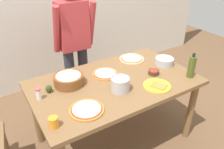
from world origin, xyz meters
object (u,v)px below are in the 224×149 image
at_px(person_cook, 74,41).
at_px(mixing_bowl_steel, 164,61).
at_px(pizza_second_cooked, 105,74).
at_px(olive_oil_bottle, 192,67).
at_px(plate_with_slice, 157,86).
at_px(pizza_raw_on_board, 132,59).
at_px(cup_orange, 54,122).
at_px(salt_shaker, 39,94).
at_px(dining_table, 115,89).
at_px(popcorn_bowl, 69,79).
at_px(steel_pot, 120,84).
at_px(pizza_cooked_on_tray, 87,109).
at_px(small_sauce_bowl, 154,72).
at_px(avocado, 49,89).

height_order(person_cook, mixing_bowl_steel, person_cook).
distance_m(pizza_second_cooked, olive_oil_bottle, 0.86).
relative_size(person_cook, plate_with_slice, 6.23).
relative_size(pizza_second_cooked, olive_oil_bottle, 1.04).
relative_size(person_cook, pizza_raw_on_board, 5.71).
bearing_deg(cup_orange, olive_oil_bottle, -0.73).
distance_m(person_cook, salt_shaker, 0.92).
xyz_separation_m(pizza_second_cooked, olive_oil_bottle, (0.70, -0.48, 0.10)).
distance_m(dining_table, popcorn_bowl, 0.46).
relative_size(plate_with_slice, steel_pot, 1.50).
height_order(person_cook, pizza_cooked_on_tray, person_cook).
xyz_separation_m(pizza_cooked_on_tray, pizza_second_cooked, (0.42, 0.42, -0.00)).
xyz_separation_m(pizza_cooked_on_tray, cup_orange, (-0.28, -0.05, 0.03)).
height_order(plate_with_slice, cup_orange, cup_orange).
distance_m(mixing_bowl_steel, olive_oil_bottle, 0.34).
relative_size(steel_pot, salt_shaker, 1.64).
distance_m(pizza_raw_on_board, small_sauce_bowl, 0.40).
distance_m(person_cook, popcorn_bowl, 0.67).
distance_m(small_sauce_bowl, olive_oil_bottle, 0.37).
height_order(pizza_raw_on_board, steel_pot, steel_pot).
relative_size(pizza_raw_on_board, mixing_bowl_steel, 1.42).
bearing_deg(olive_oil_bottle, pizza_second_cooked, 145.43).
bearing_deg(pizza_cooked_on_tray, cup_orange, -170.96).
relative_size(pizza_second_cooked, small_sauce_bowl, 2.42).
distance_m(mixing_bowl_steel, steel_pot, 0.72).
xyz_separation_m(pizza_raw_on_board, small_sauce_bowl, (-0.01, -0.40, 0.02)).
height_order(pizza_cooked_on_tray, cup_orange, cup_orange).
relative_size(olive_oil_bottle, avocado, 3.66).
height_order(dining_table, olive_oil_bottle, olive_oil_bottle).
bearing_deg(salt_shaker, avocado, 29.40).
distance_m(pizza_second_cooked, popcorn_bowl, 0.39).
xyz_separation_m(person_cook, avocado, (-0.52, -0.61, -0.14)).
height_order(pizza_second_cooked, plate_with_slice, plate_with_slice).
height_order(dining_table, pizza_raw_on_board, pizza_raw_on_board).
height_order(pizza_second_cooked, small_sauce_bowl, small_sauce_bowl).
bearing_deg(pizza_raw_on_board, person_cook, 138.47).
bearing_deg(olive_oil_bottle, dining_table, 154.86).
bearing_deg(small_sauce_bowl, person_cook, 120.21).
bearing_deg(steel_pot, mixing_bowl_steel, 13.70).
bearing_deg(dining_table, avocado, 166.06).
bearing_deg(pizza_cooked_on_tray, salt_shaker, 128.30).
bearing_deg(pizza_raw_on_board, avocado, -171.39).
distance_m(pizza_cooked_on_tray, salt_shaker, 0.45).
bearing_deg(pizza_cooked_on_tray, steel_pot, 14.54).
relative_size(mixing_bowl_steel, avocado, 2.86).
height_order(dining_table, small_sauce_bowl, small_sauce_bowl).
bearing_deg(steel_pot, avocado, 150.99).
bearing_deg(small_sauce_bowl, mixing_bowl_steel, 22.97).
bearing_deg(popcorn_bowl, avocado, -172.45).
xyz_separation_m(dining_table, pizza_second_cooked, (-0.01, 0.16, 0.10)).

